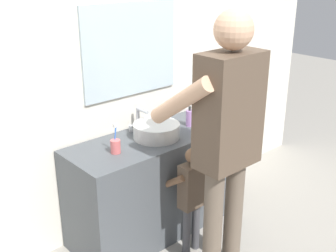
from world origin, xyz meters
name	(u,v)px	position (x,y,z in m)	size (l,w,h in m)	color
ground_plane	(181,243)	(0.00, 0.00, 0.00)	(14.00, 14.00, 0.00)	#9E998E
back_wall	(127,58)	(0.00, 0.62, 1.35)	(4.40, 0.10, 2.70)	silver
vanity_cabinet	(155,183)	(0.00, 0.30, 0.40)	(1.39, 0.54, 0.80)	#4C5156
sink_basin	(156,130)	(0.00, 0.28, 0.86)	(0.35, 0.35, 0.11)	silver
faucet	(139,120)	(0.00, 0.49, 0.88)	(0.18, 0.14, 0.18)	#B7BABF
toothbrush_cup	(116,146)	(-0.39, 0.26, 0.85)	(0.07, 0.07, 0.21)	#D86666
soap_bottle	(190,118)	(0.35, 0.29, 0.87)	(0.06, 0.06, 0.16)	#B27FC6
child_toddler	(191,191)	(0.00, -0.10, 0.50)	(0.26, 0.26, 0.84)	#47474C
adult_parent	(226,127)	(0.01, -0.39, 1.08)	(0.56, 0.58, 1.80)	#6B5B4C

